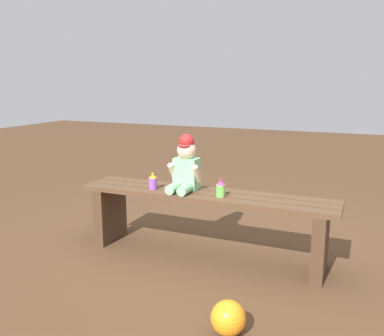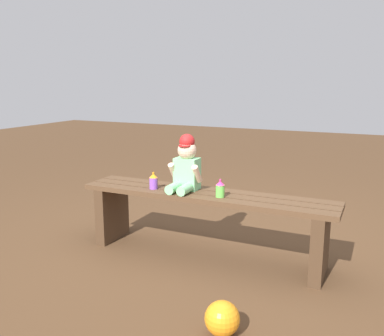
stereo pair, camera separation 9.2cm
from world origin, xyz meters
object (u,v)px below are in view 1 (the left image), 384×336
at_px(park_bench, 205,212).
at_px(sippy_cup_right, 221,188).
at_px(toy_ball, 228,318).
at_px(child_figure, 186,166).
at_px(sippy_cup_left, 153,181).

bearing_deg(park_bench, sippy_cup_right, -23.64).
distance_m(park_bench, toy_ball, 0.99).
xyz_separation_m(child_figure, sippy_cup_right, (0.29, -0.08, -0.12)).
bearing_deg(child_figure, park_bench, -5.95).
relative_size(park_bench, toy_ball, 10.33).
height_order(sippy_cup_left, toy_ball, sippy_cup_left).
bearing_deg(sippy_cup_left, park_bench, 8.88).
relative_size(sippy_cup_left, sippy_cup_right, 1.00).
distance_m(park_bench, sippy_cup_left, 0.44).
height_order(sippy_cup_left, sippy_cup_right, same).
height_order(child_figure, toy_ball, child_figure).
bearing_deg(sippy_cup_left, sippy_cup_right, 0.00).
bearing_deg(child_figure, sippy_cup_right, -14.55).
distance_m(park_bench, sippy_cup_right, 0.25).
height_order(park_bench, sippy_cup_right, sippy_cup_right).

